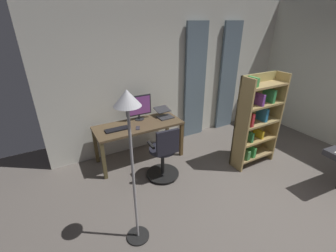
{
  "coord_description": "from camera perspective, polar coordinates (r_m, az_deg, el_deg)",
  "views": [
    {
      "loc": [
        2.51,
        1.2,
        2.46
      ],
      "look_at": [
        0.87,
        -1.74,
        0.88
      ],
      "focal_mm": 24.28,
      "sensor_mm": 36.0,
      "label": 1
    }
  ],
  "objects": [
    {
      "name": "back_room_partition",
      "position": [
        4.85,
        2.85,
        12.9
      ],
      "size": [
        5.42,
        0.1,
        2.86
      ],
      "primitive_type": "cube",
      "color": "silver",
      "rests_on": "ground"
    },
    {
      "name": "laptop",
      "position": [
        4.44,
        -0.98,
        2.99
      ],
      "size": [
        0.3,
        0.36,
        0.17
      ],
      "rotation": [
        0.0,
        0.0,
        0.05
      ],
      "color": "#333338",
      "rests_on": "desk"
    },
    {
      "name": "ground_plane",
      "position": [
        3.71,
        27.37,
        -19.84
      ],
      "size": [
        7.33,
        7.33,
        0.0
      ],
      "primitive_type": "plane",
      "color": "#655E57"
    },
    {
      "name": "floor_lamp",
      "position": [
        2.24,
        -9.61,
        -1.22
      ],
      "size": [
        0.28,
        0.28,
        1.89
      ],
      "color": "black",
      "rests_on": "ground"
    },
    {
      "name": "curtain_left_panel",
      "position": [
        5.58,
        14.85,
        11.54
      ],
      "size": [
        0.48,
        0.06,
        2.44
      ],
      "primitive_type": "cube",
      "color": "slate",
      "rests_on": "ground"
    },
    {
      "name": "desk",
      "position": [
        4.21,
        -7.37,
        -0.69
      ],
      "size": [
        1.59,
        0.65,
        0.73
      ],
      "color": "brown",
      "rests_on": "ground"
    },
    {
      "name": "computer_keyboard",
      "position": [
        4.02,
        -12.67,
        -0.82
      ],
      "size": [
        0.41,
        0.15,
        0.02
      ],
      "primitive_type": "cube",
      "color": "black",
      "rests_on": "desk"
    },
    {
      "name": "cell_phone_face_up",
      "position": [
        4.02,
        -7.58,
        -0.5
      ],
      "size": [
        0.12,
        0.16,
        0.01
      ],
      "primitive_type": "cube",
      "rotation": [
        0.0,
        0.0,
        -0.43
      ],
      "color": "#333338",
      "rests_on": "desk"
    },
    {
      "name": "bookshelf",
      "position": [
        4.3,
        21.15,
        1.16
      ],
      "size": [
        0.84,
        0.3,
        1.66
      ],
      "color": "tan",
      "rests_on": "ground"
    },
    {
      "name": "curtain_right_panel",
      "position": [
        4.99,
        6.8,
        10.64
      ],
      "size": [
        0.5,
        0.06,
        2.44
      ],
      "primitive_type": "cube",
      "color": "slate",
      "rests_on": "ground"
    },
    {
      "name": "computer_monitor",
      "position": [
        4.29,
        -7.41,
        4.9
      ],
      "size": [
        0.5,
        0.18,
        0.47
      ],
      "color": "#232328",
      "rests_on": "desk"
    },
    {
      "name": "office_chair",
      "position": [
        3.75,
        -1.01,
        -7.25
      ],
      "size": [
        0.56,
        0.56,
        0.96
      ],
      "rotation": [
        0.0,
        0.0,
        3.09
      ],
      "color": "black",
      "rests_on": "ground"
    }
  ]
}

